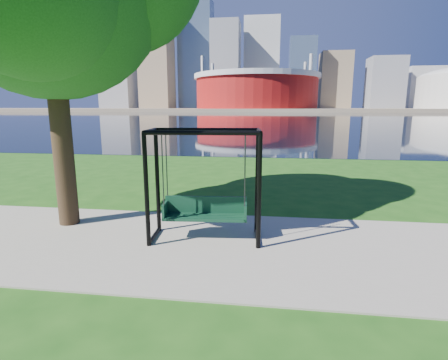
# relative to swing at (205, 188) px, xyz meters

# --- Properties ---
(ground) EXTENTS (900.00, 900.00, 0.00)m
(ground) POSITION_rel_swing_xyz_m (0.53, 0.14, -1.09)
(ground) COLOR #1E5114
(ground) RESTS_ON ground
(path) EXTENTS (120.00, 4.00, 0.03)m
(path) POSITION_rel_swing_xyz_m (0.53, -0.36, -1.08)
(path) COLOR #9E937F
(path) RESTS_ON ground
(river) EXTENTS (900.00, 180.00, 0.02)m
(river) POSITION_rel_swing_xyz_m (0.53, 102.14, -1.08)
(river) COLOR black
(river) RESTS_ON ground
(far_bank) EXTENTS (900.00, 228.00, 2.00)m
(far_bank) POSITION_rel_swing_xyz_m (0.53, 306.14, -0.09)
(far_bank) COLOR #937F60
(far_bank) RESTS_ON ground
(stadium) EXTENTS (83.00, 83.00, 32.00)m
(stadium) POSITION_rel_swing_xyz_m (-9.47, 235.14, 13.14)
(stadium) COLOR maroon
(stadium) RESTS_ON far_bank
(skyline) EXTENTS (392.00, 66.00, 96.50)m
(skyline) POSITION_rel_swing_xyz_m (-3.74, 319.53, 34.80)
(skyline) COLOR gray
(skyline) RESTS_ON far_bank
(swing) EXTENTS (2.28, 1.13, 2.26)m
(swing) POSITION_rel_swing_xyz_m (0.00, 0.00, 0.00)
(swing) COLOR black
(swing) RESTS_ON ground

